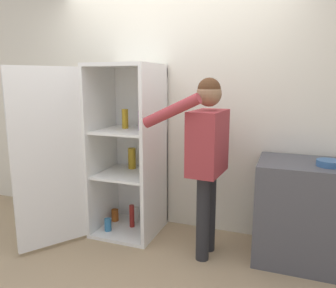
{
  "coord_description": "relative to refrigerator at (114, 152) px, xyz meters",
  "views": [
    {
      "loc": [
        1.15,
        -2.3,
        1.58
      ],
      "look_at": [
        0.06,
        0.61,
        0.97
      ],
      "focal_mm": 35.0,
      "sensor_mm": 36.0,
      "label": 1
    }
  ],
  "objects": [
    {
      "name": "ground_plane",
      "position": [
        0.49,
        -0.53,
        -0.86
      ],
      "size": [
        12.0,
        12.0,
        0.0
      ],
      "primitive_type": "plane",
      "color": "tan"
    },
    {
      "name": "wall_back",
      "position": [
        0.49,
        0.45,
        0.42
      ],
      "size": [
        7.0,
        0.06,
        2.55
      ],
      "color": "silver",
      "rests_on": "ground_plane"
    },
    {
      "name": "refrigerator",
      "position": [
        0.0,
        0.0,
        0.0
      ],
      "size": [
        1.03,
        1.18,
        1.73
      ],
      "color": "white",
      "rests_on": "ground_plane"
    },
    {
      "name": "person",
      "position": [
        0.99,
        -0.12,
        0.14
      ],
      "size": [
        0.65,
        0.6,
        1.6
      ],
      "color": "#262628",
      "rests_on": "ground_plane"
    },
    {
      "name": "counter",
      "position": [
        1.78,
        0.09,
        -0.41
      ],
      "size": [
        0.74,
        0.61,
        0.89
      ],
      "color": "#4C4C51",
      "rests_on": "ground_plane"
    },
    {
      "name": "bowl",
      "position": [
        1.97,
        0.01,
        0.06
      ],
      "size": [
        0.19,
        0.19,
        0.05
      ],
      "color": "#335B8E",
      "rests_on": "counter"
    }
  ]
}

